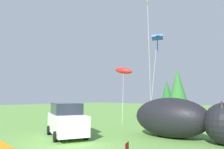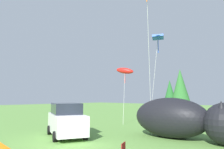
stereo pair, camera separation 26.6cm
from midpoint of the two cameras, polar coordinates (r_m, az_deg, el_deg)
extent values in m
plane|color=#609342|center=(12.09, -10.64, -17.87)|extent=(120.00, 120.00, 0.00)
cube|color=white|center=(14.57, -11.28, -12.42)|extent=(4.60, 3.37, 1.17)
cube|color=#1E232D|center=(14.70, -11.37, -8.69)|extent=(2.80, 2.46, 0.70)
cylinder|color=black|center=(13.60, -6.40, -15.29)|extent=(0.65, 0.47, 0.60)
cylinder|color=black|center=(13.21, -14.01, -15.44)|extent=(0.65, 0.47, 0.60)
cylinder|color=black|center=(16.11, -9.13, -13.76)|extent=(0.65, 0.47, 0.60)
cylinder|color=black|center=(15.78, -15.52, -13.79)|extent=(0.65, 0.47, 0.60)
cube|color=maroon|center=(8.29, 3.97, -18.91)|extent=(0.23, 0.45, 0.46)
ellipsoid|color=black|center=(14.43, 15.48, -10.79)|extent=(4.93, 2.51, 2.48)
ellipsoid|color=white|center=(14.49, 15.54, -12.99)|extent=(3.16, 1.88, 1.12)
cone|color=black|center=(12.64, 27.21, -7.60)|extent=(0.63, 0.63, 0.67)
cylinder|color=silver|center=(17.87, 11.27, -2.00)|extent=(0.68, 0.54, 7.40)
cube|color=blue|center=(18.52, 12.32, 9.50)|extent=(1.23, 1.23, 0.28)
cylinder|color=blue|center=(18.35, 12.37, 7.40)|extent=(0.06, 0.06, 1.20)
cylinder|color=silver|center=(21.50, 3.51, -5.60)|extent=(1.29, 1.85, 5.25)
ellipsoid|color=red|center=(22.76, 3.70, 1.00)|extent=(2.07, 1.24, 1.01)
cylinder|color=red|center=(22.69, 3.71, -0.76)|extent=(0.06, 0.06, 1.20)
cylinder|color=silver|center=(14.69, 10.19, 3.75)|extent=(0.79, 1.49, 9.93)
cylinder|color=brown|center=(52.56, 15.09, -7.55)|extent=(0.49, 0.49, 1.52)
cone|color=#236028|center=(52.55, 15.00, -4.06)|extent=(2.68, 2.68, 4.87)
cylinder|color=brown|center=(41.69, 17.74, -7.78)|extent=(0.58, 0.58, 1.81)
cone|color=#2D6B2D|center=(41.72, 17.58, -2.56)|extent=(3.19, 3.19, 5.80)
camera|label=1|loc=(0.13, -89.51, -0.05)|focal=35.00mm
camera|label=2|loc=(0.13, 90.49, 0.05)|focal=35.00mm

